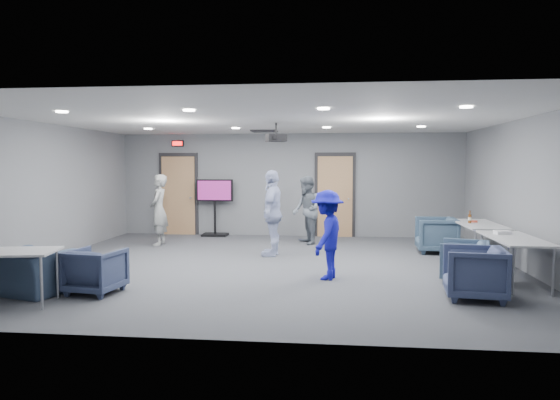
# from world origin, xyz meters

# --- Properties ---
(floor) EXTENTS (9.00, 9.00, 0.00)m
(floor) POSITION_xyz_m (0.00, 0.00, 0.00)
(floor) COLOR #35373D
(floor) RESTS_ON ground
(ceiling) EXTENTS (9.00, 9.00, 0.00)m
(ceiling) POSITION_xyz_m (0.00, 0.00, 2.70)
(ceiling) COLOR silver
(ceiling) RESTS_ON wall_back
(wall_back) EXTENTS (9.00, 0.02, 2.70)m
(wall_back) POSITION_xyz_m (0.00, 4.00, 1.35)
(wall_back) COLOR slate
(wall_back) RESTS_ON floor
(wall_front) EXTENTS (9.00, 0.02, 2.70)m
(wall_front) POSITION_xyz_m (0.00, -4.00, 1.35)
(wall_front) COLOR slate
(wall_front) RESTS_ON floor
(wall_left) EXTENTS (0.02, 8.00, 2.70)m
(wall_left) POSITION_xyz_m (-4.50, 0.00, 1.35)
(wall_left) COLOR slate
(wall_left) RESTS_ON floor
(wall_right) EXTENTS (0.02, 8.00, 2.70)m
(wall_right) POSITION_xyz_m (4.50, 0.00, 1.35)
(wall_right) COLOR slate
(wall_right) RESTS_ON floor
(door_left) EXTENTS (1.06, 0.17, 2.24)m
(door_left) POSITION_xyz_m (-3.00, 3.95, 1.07)
(door_left) COLOR black
(door_left) RESTS_ON wall_back
(door_right) EXTENTS (1.06, 0.17, 2.24)m
(door_right) POSITION_xyz_m (1.20, 3.95, 1.07)
(door_right) COLOR black
(door_right) RESTS_ON wall_back
(exit_sign) EXTENTS (0.32, 0.08, 0.16)m
(exit_sign) POSITION_xyz_m (-3.00, 3.93, 2.45)
(exit_sign) COLOR black
(exit_sign) RESTS_ON wall_back
(hvac_diffuser) EXTENTS (0.60, 0.60, 0.03)m
(hvac_diffuser) POSITION_xyz_m (-0.50, 2.80, 2.69)
(hvac_diffuser) COLOR black
(hvac_diffuser) RESTS_ON ceiling
(downlights) EXTENTS (6.18, 3.78, 0.02)m
(downlights) POSITION_xyz_m (0.00, 0.00, 2.68)
(downlights) COLOR white
(downlights) RESTS_ON ceiling
(person_a) EXTENTS (0.45, 0.64, 1.65)m
(person_a) POSITION_xyz_m (-2.90, 2.11, 0.83)
(person_a) COLOR #939693
(person_a) RESTS_ON floor
(person_b) EXTENTS (0.85, 0.95, 1.62)m
(person_b) POSITION_xyz_m (0.52, 2.64, 0.81)
(person_b) COLOR slate
(person_b) RESTS_ON floor
(person_c) EXTENTS (0.52, 1.07, 1.77)m
(person_c) POSITION_xyz_m (-0.09, 1.04, 0.89)
(person_c) COLOR #ACB7DD
(person_c) RESTS_ON floor
(person_d) EXTENTS (0.77, 1.05, 1.47)m
(person_d) POSITION_xyz_m (1.06, -0.97, 0.73)
(person_d) COLOR #171899
(person_d) RESTS_ON floor
(chair_right_a) EXTENTS (0.88, 0.86, 0.76)m
(chair_right_a) POSITION_xyz_m (3.35, 1.75, 0.38)
(chair_right_a) COLOR #384C61
(chair_right_a) RESTS_ON floor
(chair_right_b) EXTENTS (0.91, 0.89, 0.67)m
(chair_right_b) POSITION_xyz_m (3.25, -0.92, 0.33)
(chair_right_b) COLOR #3B4E66
(chair_right_b) RESTS_ON floor
(chair_right_c) EXTENTS (0.90, 0.88, 0.74)m
(chair_right_c) POSITION_xyz_m (3.12, -1.99, 0.37)
(chair_right_c) COLOR #374060
(chair_right_c) RESTS_ON floor
(chair_front_a) EXTENTS (0.80, 0.82, 0.66)m
(chair_front_a) POSITION_xyz_m (-2.30, -2.25, 0.33)
(chair_front_a) COLOR #343D59
(chair_front_a) RESTS_ON floor
(chair_front_b) EXTENTS (1.16, 1.08, 0.63)m
(chair_front_b) POSITION_xyz_m (-3.22, -2.40, 0.32)
(chair_front_b) COLOR #36465E
(chair_front_b) RESTS_ON floor
(table_right_a) EXTENTS (0.73, 1.74, 0.73)m
(table_right_a) POSITION_xyz_m (4.00, 0.93, 0.68)
(table_right_a) COLOR #B2B4B7
(table_right_a) RESTS_ON floor
(table_right_b) EXTENTS (0.71, 1.71, 0.73)m
(table_right_b) POSITION_xyz_m (4.00, -0.97, 0.68)
(table_right_b) COLOR #B2B4B7
(table_right_b) RESTS_ON floor
(bottle_right) EXTENTS (0.07, 0.07, 0.25)m
(bottle_right) POSITION_xyz_m (3.83, 0.98, 0.82)
(bottle_right) COLOR #592E0F
(bottle_right) RESTS_ON table_right_a
(snack_box) EXTENTS (0.17, 0.12, 0.04)m
(snack_box) POSITION_xyz_m (3.93, 1.15, 0.75)
(snack_box) COLOR #D85036
(snack_box) RESTS_ON table_right_a
(wrapper) EXTENTS (0.27, 0.20, 0.06)m
(wrapper) POSITION_xyz_m (3.95, -0.57, 0.76)
(wrapper) COLOR silver
(wrapper) RESTS_ON table_right_b
(tv_stand) EXTENTS (0.98, 0.47, 1.50)m
(tv_stand) POSITION_xyz_m (-1.96, 3.75, 0.85)
(tv_stand) COLOR black
(tv_stand) RESTS_ON floor
(projector) EXTENTS (0.45, 0.42, 0.36)m
(projector) POSITION_xyz_m (0.03, 0.60, 2.40)
(projector) COLOR black
(projector) RESTS_ON ceiling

